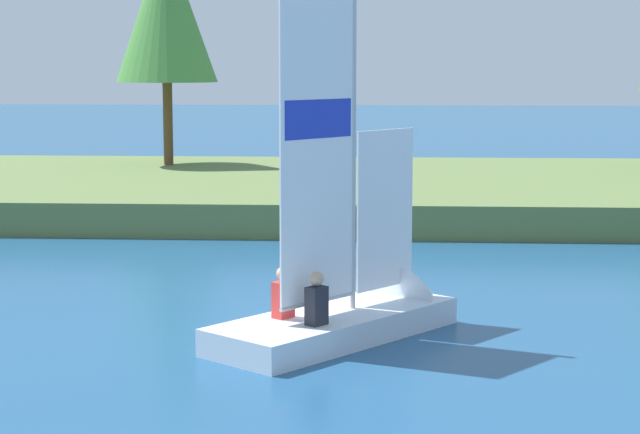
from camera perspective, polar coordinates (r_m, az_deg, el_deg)
shore_bank at (r=31.32m, az=0.42°, el=1.38°), size 80.00×12.99×0.79m
shoreline_tree_centre at (r=35.02m, az=-7.91°, el=10.54°), size 3.13×3.13×7.10m
sailboat at (r=16.60m, az=2.53°, el=-4.44°), size 3.91×4.39×5.88m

